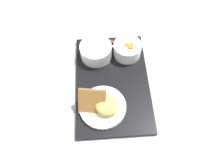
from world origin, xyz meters
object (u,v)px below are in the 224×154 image
bowl_salad (127,49)px  bowl_soup (96,50)px  plate_main (102,105)px  knife (110,42)px  spoon (111,47)px

bowl_salad → bowl_soup: 0.13m
plate_main → knife: 0.31m
bowl_soup → plate_main: plate_main is taller
bowl_salad → plate_main: 0.27m
spoon → bowl_salad: bearing=-34.5°
plate_main → knife: plate_main is taller
bowl_salad → knife: bowl_salad is taller
bowl_soup → knife: bowl_soup is taller
plate_main → bowl_soup: bearing=-172.3°
knife → bowl_soup: bearing=-129.1°
bowl_salad → plate_main: plate_main is taller
bowl_salad → spoon: size_ratio=0.68×
bowl_soup → plate_main: 0.24m
bowl_soup → plate_main: bearing=7.7°
bowl_soup → bowl_salad: bearing=94.1°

